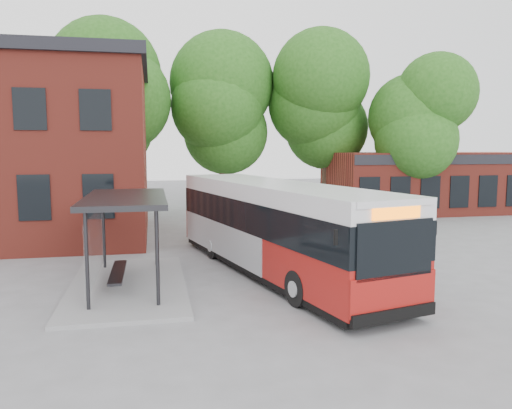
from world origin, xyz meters
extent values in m
plane|color=slate|center=(0.00, 0.00, 0.00)|extent=(100.00, 100.00, 0.00)
imported|color=black|center=(6.86, 9.74, 0.54)|extent=(1.88, 0.84, 1.09)
imported|color=black|center=(8.27, 10.23, 0.40)|extent=(1.59, 0.87, 0.79)
imported|color=black|center=(9.67, 10.81, 0.55)|extent=(1.89, 1.01, 1.09)
imported|color=#20212A|center=(10.21, 10.99, 0.43)|extent=(1.69, 0.71, 0.86)
imported|color=#5A0E14|center=(10.90, 10.31, 0.52)|extent=(1.80, 1.07, 1.04)
imported|color=#2D2922|center=(11.19, 9.14, 0.44)|extent=(1.53, 0.76, 0.88)
camera|label=1|loc=(-3.68, -16.65, 4.34)|focal=35.00mm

